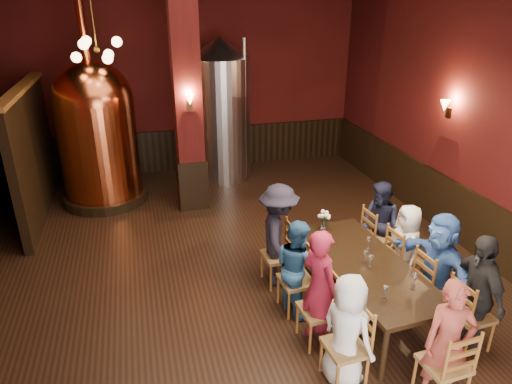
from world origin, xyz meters
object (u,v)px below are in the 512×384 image
object	(u,v)px
rose_vase	(325,218)
dining_table	(366,267)
person_0	(347,331)
person_2	(297,267)
steel_vessel	(221,110)
copper_kettle	(97,132)
person_1	(319,288)

from	to	relation	value
rose_vase	dining_table	bearing A→B (deg)	-79.42
person_0	person_2	world-z (taller)	person_0
steel_vessel	copper_kettle	bearing A→B (deg)	-164.72
person_1	person_2	xyz separation A→B (m)	(-0.04, 0.66, -0.10)
person_1	dining_table	bearing A→B (deg)	-83.02
copper_kettle	rose_vase	xyz separation A→B (m)	(3.30, -3.74, -0.52)
dining_table	person_1	distance (m)	0.92
copper_kettle	rose_vase	bearing A→B (deg)	-48.60
dining_table	rose_vase	xyz separation A→B (m)	(-0.18, 0.99, 0.27)
dining_table	copper_kettle	size ratio (longest dim) A/B	0.61
person_1	steel_vessel	size ratio (longest dim) A/B	0.49
copper_kettle	steel_vessel	xyz separation A→B (m)	(2.65, 0.72, 0.10)
rose_vase	person_1	bearing A→B (deg)	-114.98
steel_vessel	person_0	bearing A→B (deg)	-89.50
person_0	rose_vase	bearing A→B (deg)	-40.09
steel_vessel	rose_vase	size ratio (longest dim) A/B	9.93
person_2	steel_vessel	size ratio (longest dim) A/B	0.42
person_1	person_2	bearing A→B (deg)	-14.24
person_2	steel_vessel	bearing A→B (deg)	-16.45
dining_table	person_1	xyz separation A→B (m)	(-0.83, -0.39, 0.08)
person_2	steel_vessel	world-z (taller)	steel_vessel
dining_table	rose_vase	size ratio (longest dim) A/B	7.72
person_0	copper_kettle	world-z (taller)	copper_kettle
dining_table	person_2	world-z (taller)	person_2
person_2	dining_table	bearing A→B (deg)	-123.46
copper_kettle	steel_vessel	bearing A→B (deg)	15.28
copper_kettle	steel_vessel	world-z (taller)	copper_kettle
person_2	rose_vase	size ratio (longest dim) A/B	4.21
dining_table	rose_vase	world-z (taller)	rose_vase
dining_table	person_2	size ratio (longest dim) A/B	1.83
person_0	person_2	size ratio (longest dim) A/B	1.00
person_0	person_1	world-z (taller)	person_1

